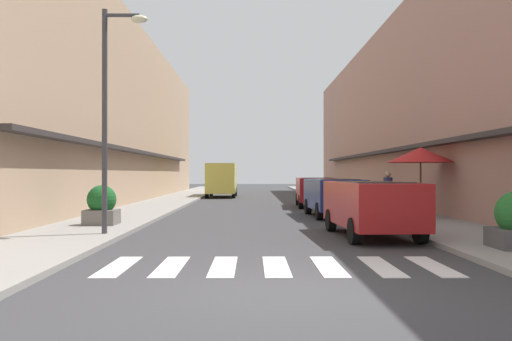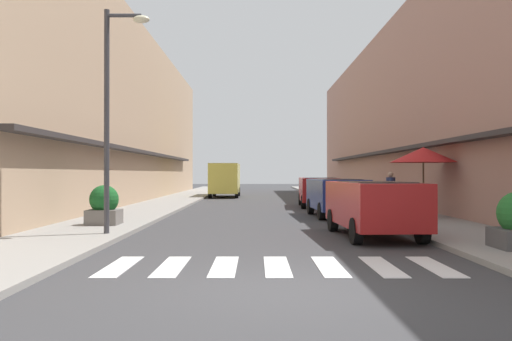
% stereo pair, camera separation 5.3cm
% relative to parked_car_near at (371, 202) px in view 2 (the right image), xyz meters
% --- Properties ---
extents(ground_plane, '(111.76, 111.76, 0.00)m').
position_rel_parked_car_near_xyz_m(ground_plane, '(-2.72, 13.82, -0.92)').
color(ground_plane, '#38383A').
extents(sidewalk_left, '(2.89, 71.12, 0.12)m').
position_rel_parked_car_near_xyz_m(sidewalk_left, '(-7.93, 13.82, -0.86)').
color(sidewalk_left, gray).
rests_on(sidewalk_left, ground_plane).
extents(sidewalk_right, '(2.89, 71.12, 0.12)m').
position_rel_parked_car_near_xyz_m(sidewalk_right, '(2.49, 13.82, -0.86)').
color(sidewalk_right, gray).
rests_on(sidewalk_right, ground_plane).
extents(building_row_left, '(5.50, 47.72, 9.94)m').
position_rel_parked_car_near_xyz_m(building_row_left, '(-11.87, 15.36, 4.05)').
color(building_row_left, tan).
rests_on(building_row_left, ground_plane).
extents(building_row_right, '(5.50, 47.72, 9.77)m').
position_rel_parked_car_near_xyz_m(building_row_right, '(6.43, 15.36, 3.96)').
color(building_row_right, '#A87A6B').
rests_on(building_row_right, ground_plane).
extents(crosswalk, '(6.15, 2.20, 0.01)m').
position_rel_parked_car_near_xyz_m(crosswalk, '(-2.72, -4.45, -0.92)').
color(crosswalk, silver).
rests_on(crosswalk, ground_plane).
extents(parked_car_near, '(1.97, 4.50, 1.47)m').
position_rel_parked_car_near_xyz_m(parked_car_near, '(0.00, 0.00, 0.00)').
color(parked_car_near, maroon).
rests_on(parked_car_near, ground_plane).
extents(parked_car_mid, '(1.94, 4.34, 1.47)m').
position_rel_parked_car_near_xyz_m(parked_car_mid, '(0.00, 6.55, -0.00)').
color(parked_car_mid, navy).
rests_on(parked_car_mid, ground_plane).
extents(parked_car_far, '(1.94, 4.38, 1.47)m').
position_rel_parked_car_near_xyz_m(parked_car_far, '(0.00, 12.65, -0.00)').
color(parked_car_far, maroon).
rests_on(parked_car_far, ground_plane).
extents(delivery_van, '(2.02, 5.40, 2.37)m').
position_rel_parked_car_near_xyz_m(delivery_van, '(-5.28, 23.82, 0.48)').
color(delivery_van, '#D8CC4C').
rests_on(delivery_van, ground_plane).
extents(street_lamp, '(1.19, 0.28, 5.84)m').
position_rel_parked_car_near_xyz_m(street_lamp, '(-6.82, -0.13, 2.73)').
color(street_lamp, '#38383D').
rests_on(street_lamp, sidewalk_left).
extents(cafe_umbrella, '(2.40, 2.40, 2.51)m').
position_rel_parked_car_near_xyz_m(cafe_umbrella, '(2.94, 5.22, 1.42)').
color(cafe_umbrella, '#262626').
rests_on(cafe_umbrella, sidewalk_right).
extents(planter_midblock, '(0.95, 0.95, 1.21)m').
position_rel_parked_car_near_xyz_m(planter_midblock, '(-7.75, 2.31, -0.24)').
color(planter_midblock, slate).
rests_on(planter_midblock, sidewalk_left).
extents(pedestrian_walking_near, '(0.34, 0.34, 1.62)m').
position_rel_parked_car_near_xyz_m(pedestrian_walking_near, '(2.03, 6.29, 0.05)').
color(pedestrian_walking_near, '#282B33').
rests_on(pedestrian_walking_near, sidewalk_right).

